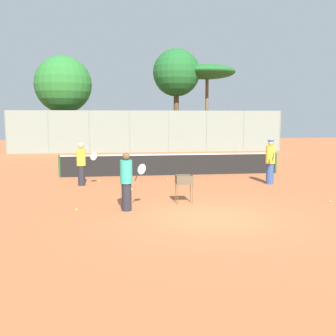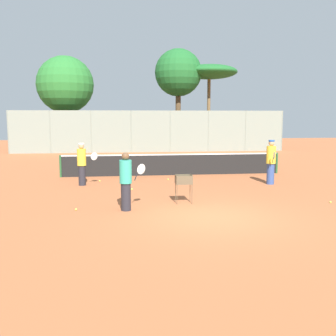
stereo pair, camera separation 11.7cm
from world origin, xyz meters
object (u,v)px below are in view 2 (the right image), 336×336
at_px(player_red_cap, 126,181).
at_px(parked_car, 87,142).
at_px(player_yellow_shirt, 82,164).
at_px(ball_cart, 184,182).
at_px(tennis_net, 172,164).
at_px(player_white_outfit, 271,161).

distance_m(player_red_cap, parked_car, 24.36).
relative_size(player_yellow_shirt, parked_car, 0.43).
xyz_separation_m(player_yellow_shirt, parked_car, (-1.31, 19.37, -0.28)).
height_order(player_red_cap, ball_cart, player_red_cap).
bearing_deg(tennis_net, ball_cart, -94.35).
bearing_deg(player_red_cap, player_yellow_shirt, 84.49).
bearing_deg(parked_car, player_red_cap, -82.74).
height_order(player_white_outfit, parked_car, player_white_outfit).
height_order(player_yellow_shirt, parked_car, player_yellow_shirt).
distance_m(player_yellow_shirt, ball_cart, 5.44).
relative_size(tennis_net, ball_cart, 11.47).
relative_size(player_red_cap, ball_cart, 1.90).
height_order(player_yellow_shirt, ball_cart, player_yellow_shirt).
bearing_deg(ball_cart, parked_car, 102.22).
relative_size(tennis_net, player_white_outfit, 5.75).
bearing_deg(player_yellow_shirt, parked_car, 108.01).
distance_m(ball_cart, parked_car, 23.85).
xyz_separation_m(player_red_cap, player_yellow_shirt, (-1.77, 4.79, 0.00)).
relative_size(player_red_cap, parked_car, 0.43).
xyz_separation_m(player_red_cap, parked_car, (-3.08, 24.16, -0.28)).
height_order(player_white_outfit, player_yellow_shirt, player_white_outfit).
height_order(player_red_cap, player_yellow_shirt, player_red_cap).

